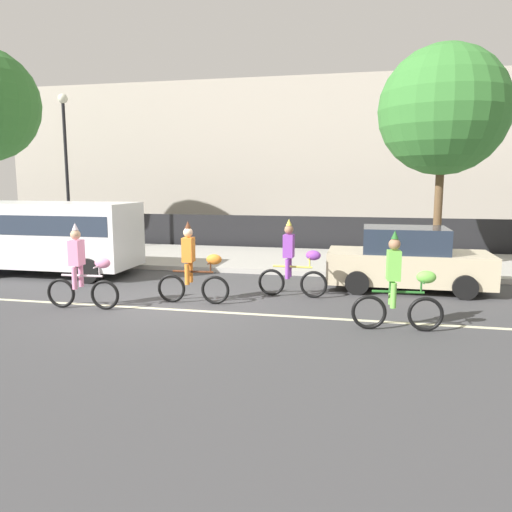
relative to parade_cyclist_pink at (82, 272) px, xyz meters
name	(u,v)px	position (x,y,z in m)	size (l,w,h in m)	color
ground_plane	(170,304)	(1.70, 0.84, -0.84)	(80.00, 80.00, 0.00)	#424244
road_centre_line	(161,309)	(1.70, 0.34, -0.84)	(36.00, 0.14, 0.01)	beige
sidewalk_curb	(239,258)	(1.70, 7.34, -0.77)	(60.00, 5.00, 0.15)	#ADAAA3
fence_line	(256,232)	(1.70, 10.24, -0.14)	(40.00, 0.08, 1.40)	black
building_backdrop	(276,161)	(1.01, 18.84, 3.05)	(28.00, 8.00, 7.79)	#B2A899
parade_cyclist_pink	(82,272)	(0.00, 0.00, 0.00)	(1.72, 0.50, 1.92)	black
parade_cyclist_orange	(194,268)	(2.24, 0.99, 0.00)	(1.72, 0.50, 1.92)	black
parade_cyclist_purple	(293,263)	(4.40, 2.14, 0.00)	(1.72, 0.50, 1.92)	black
parade_cyclist_lime	(399,287)	(6.75, -0.19, 0.00)	(1.72, 0.50, 1.92)	black
parked_van_white	(56,233)	(-3.03, 3.54, 0.44)	(5.00, 2.22, 2.18)	white
parked_car_beige	(407,260)	(7.18, 3.58, -0.06)	(4.10, 1.92, 1.64)	beige
street_lamp_post	(66,149)	(-5.02, 7.40, 3.15)	(0.36, 0.36, 5.86)	black
street_tree_far_corner	(443,111)	(8.21, 5.96, 3.99)	(3.73, 3.73, 6.56)	brown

